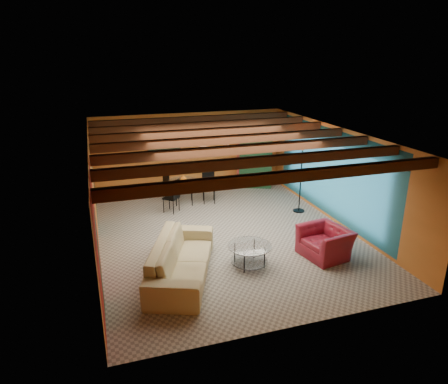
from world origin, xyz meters
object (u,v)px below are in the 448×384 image
object	(u,v)px
potted_plant	(253,127)
vase	(183,169)
sofa	(182,259)
coffee_table	(249,255)
dining_table	(184,188)
armoire	(253,160)
floor_lamp	(301,178)
armchair	(325,242)

from	to	relation	value
potted_plant	vase	distance (m)	3.08
sofa	vase	size ratio (longest dim) A/B	14.02
coffee_table	dining_table	distance (m)	4.45
dining_table	armoire	size ratio (longest dim) A/B	1.04
sofa	vase	bearing A→B (deg)	8.39
floor_lamp	armoire	bearing A→B (deg)	99.31
armoire	vase	bearing A→B (deg)	-138.20
vase	sofa	bearing A→B (deg)	-103.10
armchair	armoire	size ratio (longest dim) A/B	0.57
armchair	potted_plant	world-z (taller)	potted_plant
sofa	floor_lamp	size ratio (longest dim) A/B	1.33
floor_lamp	potted_plant	bearing A→B (deg)	99.31
coffee_table	potted_plant	distance (m)	6.13
sofa	armchair	xyz separation A→B (m)	(3.42, -0.15, -0.06)
coffee_table	potted_plant	bearing A→B (deg)	67.78
armchair	potted_plant	xyz separation A→B (m)	(0.34, 5.52, 1.81)
armoire	potted_plant	size ratio (longest dim) A/B	4.16
armchair	dining_table	xyz separation A→B (m)	(-2.40, 4.53, 0.16)
sofa	armchair	size ratio (longest dim) A/B	2.58
potted_plant	armoire	bearing A→B (deg)	0.00
armoire	floor_lamp	size ratio (longest dim) A/B	0.90
dining_table	potted_plant	xyz separation A→B (m)	(2.74, 0.99, 1.64)
floor_lamp	potted_plant	world-z (taller)	potted_plant
floor_lamp	coffee_table	bearing A→B (deg)	-135.03
potted_plant	floor_lamp	bearing A→B (deg)	-80.69
armoire	floor_lamp	xyz separation A→B (m)	(0.45, -2.75, 0.10)
sofa	potted_plant	size ratio (longest dim) A/B	6.11
coffee_table	armoire	distance (m)	5.87
dining_table	vase	xyz separation A→B (m)	(-0.00, 0.00, 0.62)
dining_table	potted_plant	world-z (taller)	potted_plant
sofa	armoire	size ratio (longest dim) A/B	1.47
dining_table	armoire	xyz separation A→B (m)	(2.74, 0.99, 0.45)
potted_plant	vase	size ratio (longest dim) A/B	2.30
coffee_table	dining_table	size ratio (longest dim) A/B	0.50
coffee_table	sofa	bearing A→B (deg)	179.14
armchair	dining_table	bearing A→B (deg)	-162.70
sofa	dining_table	size ratio (longest dim) A/B	1.42
armchair	floor_lamp	bearing A→B (deg)	153.55
dining_table	potted_plant	size ratio (longest dim) A/B	4.31
sofa	vase	distance (m)	4.56
sofa	armchair	distance (m)	3.42
armchair	floor_lamp	size ratio (longest dim) A/B	0.52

